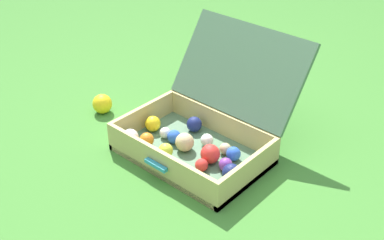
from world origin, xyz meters
TOP-DOWN VIEW (x-y plane):
  - ground_plane at (0.00, 0.00)m, footprint 16.00×16.00m
  - open_suitcase at (-0.08, 0.13)m, footprint 0.60×0.65m
  - stray_ball_on_grass at (-0.64, 0.04)m, footprint 0.09×0.09m

SIDE VIEW (x-z plane):
  - ground_plane at x=0.00m, z-range 0.00..0.00m
  - stray_ball_on_grass at x=-0.64m, z-range 0.00..0.09m
  - open_suitcase at x=-0.08m, z-range -0.13..0.34m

